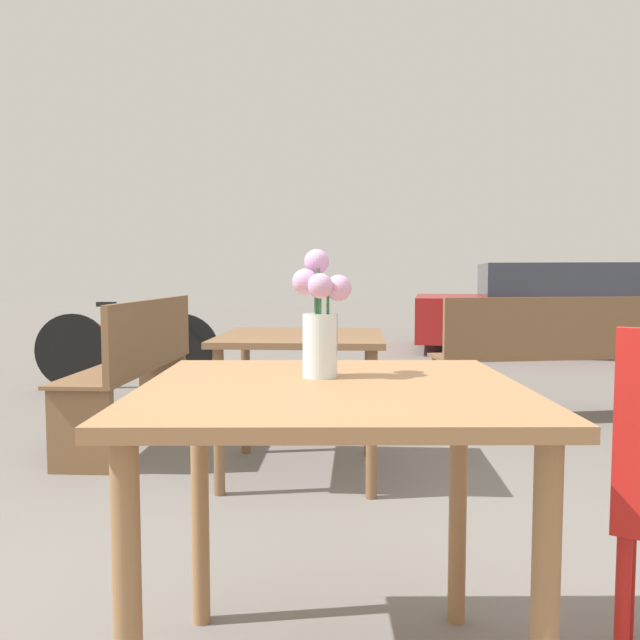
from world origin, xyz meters
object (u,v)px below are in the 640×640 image
table_front (332,434)px  table_back (301,356)px  flower_vase (320,323)px  bench_middle (139,364)px  parked_car (565,309)px  bench_near (555,354)px  bicycle (127,349)px

table_front → table_back: 1.69m
flower_vase → bench_middle: (-1.19, 2.20, -0.43)m
bench_middle → table_front: bearing=-62.0°
flower_vase → bench_middle: size_ratio=0.21×
bench_middle → parked_car: size_ratio=0.37×
flower_vase → table_back: (-0.16, 1.58, -0.29)m
bench_near → bicycle: 3.50m
parked_car → flower_vase: bearing=-113.3°
table_back → bicycle: (-1.69, 2.26, -0.25)m
table_front → flower_vase: bearing=107.5°
flower_vase → bicycle: (-1.86, 3.84, -0.54)m
bicycle → bench_near: bearing=-17.8°
bench_middle → table_back: bearing=-31.1°
table_back → table_front: bearing=-83.4°
bench_near → flower_vase: bearing=-118.1°
parked_car → bicycle: bearing=-148.7°
table_front → parked_car: 7.39m
bench_near → parked_car: (1.41, 3.95, 0.09)m
table_back → bench_middle: bearing=148.9°
bench_middle → bicycle: 1.77m
flower_vase → bench_middle: bearing=118.5°
table_back → bicycle: bicycle is taller
flower_vase → table_back: flower_vase is taller
table_front → flower_vase: size_ratio=2.88×
bicycle → parked_car: parked_car is taller
table_front → flower_vase: flower_vase is taller
table_front → bench_near: 3.22m
table_back → parked_car: (3.05, 5.14, -0.04)m
table_front → flower_vase: 0.27m
bench_near → bench_middle: bearing=-168.0°
bench_near → bicycle: size_ratio=1.04×
table_front → table_back: bearing=96.6°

